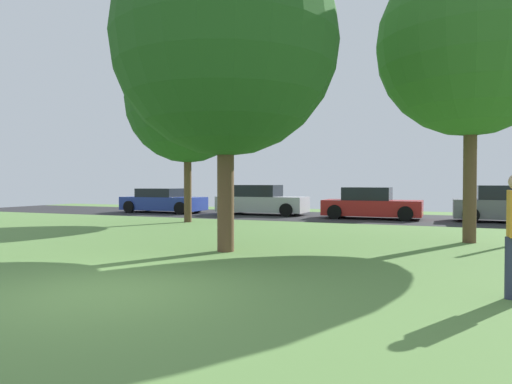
# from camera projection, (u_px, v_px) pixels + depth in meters

# --- Properties ---
(ground_plane) EXTENTS (44.00, 44.00, 0.00)m
(ground_plane) POSITION_uv_depth(u_px,v_px,m) (107.00, 292.00, 6.86)
(ground_plane) COLOR #5B8442
(road_strip) EXTENTS (44.00, 6.40, 0.01)m
(road_strip) POSITION_uv_depth(u_px,v_px,m) (337.00, 217.00, 21.66)
(road_strip) COLOR #28282B
(road_strip) RESTS_ON ground_plane
(maple_tree_near) EXTENTS (5.08, 5.08, 7.53)m
(maple_tree_near) POSITION_uv_depth(u_px,v_px,m) (187.00, 101.00, 18.86)
(maple_tree_near) COLOR brown
(maple_tree_near) RESTS_ON ground_plane
(birch_tree_lone) EXTENTS (5.00, 5.00, 7.89)m
(birch_tree_lone) POSITION_uv_depth(u_px,v_px,m) (471.00, 44.00, 12.35)
(birch_tree_lone) COLOR brown
(birch_tree_lone) RESTS_ON ground_plane
(oak_tree_center) EXTENTS (5.33, 5.33, 7.59)m
(oak_tree_center) POSITION_uv_depth(u_px,v_px,m) (225.00, 44.00, 10.79)
(oak_tree_center) COLOR brown
(oak_tree_center) RESTS_ON ground_plane
(parked_car_blue) EXTENTS (4.57, 1.98, 1.31)m
(parked_car_blue) POSITION_uv_depth(u_px,v_px,m) (163.00, 201.00, 24.93)
(parked_car_blue) COLOR #233893
(parked_car_blue) RESTS_ON ground_plane
(parked_car_silver) EXTENTS (4.52, 1.98, 1.51)m
(parked_car_silver) POSITION_uv_depth(u_px,v_px,m) (261.00, 201.00, 23.33)
(parked_car_silver) COLOR #B7B7BC
(parked_car_silver) RESTS_ON ground_plane
(parked_car_red) EXTENTS (4.30, 2.03, 1.42)m
(parked_car_red) POSITION_uv_depth(u_px,v_px,m) (371.00, 204.00, 20.70)
(parked_car_red) COLOR #B21E1E
(parked_car_red) RESTS_ON ground_plane
(parked_car_grey) EXTENTS (4.39, 2.02, 1.52)m
(parked_car_grey) POSITION_uv_depth(u_px,v_px,m) (510.00, 206.00, 18.76)
(parked_car_grey) COLOR slate
(parked_car_grey) RESTS_ON ground_plane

